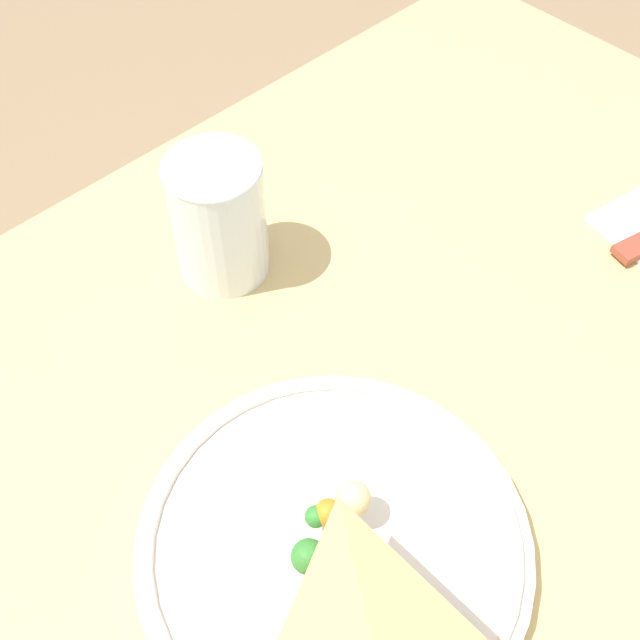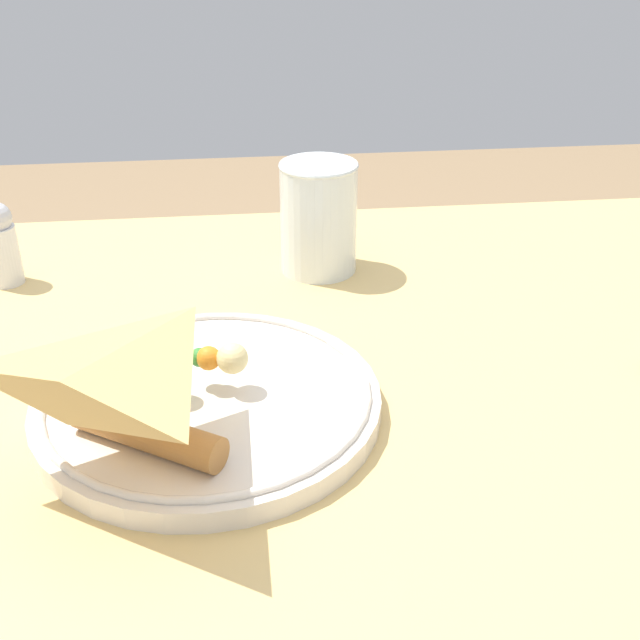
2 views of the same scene
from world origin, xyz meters
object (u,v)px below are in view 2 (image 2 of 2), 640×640
Objects in this scene: dining_table at (327,485)px; salt_shaker at (0,243)px; milk_glass at (319,219)px; plate_pizza at (205,399)px.

salt_shaker is at bearing 148.48° from dining_table.
dining_table is 0.38m from salt_shaker.
dining_table is 9.46× the size of milk_glass.
plate_pizza is 3.07× the size of salt_shaker.
milk_glass is (0.01, 0.18, 0.18)m from dining_table.
salt_shaker reaches higher than plate_pizza.
milk_glass is at bearing -0.40° from salt_shaker.
dining_table is at bearing 33.82° from plate_pizza.
milk_glass is at bearing 86.18° from dining_table.
dining_table is 12.63× the size of salt_shaker.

